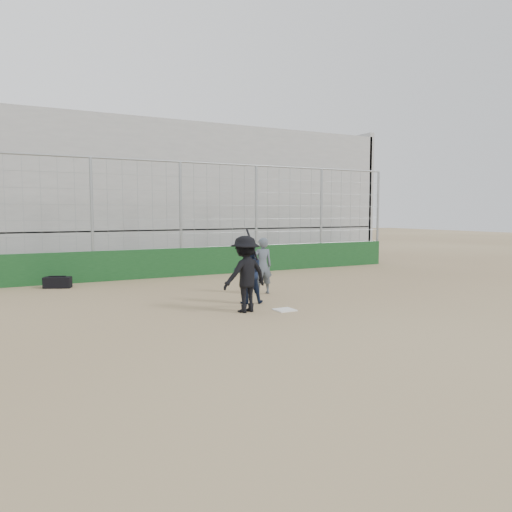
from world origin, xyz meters
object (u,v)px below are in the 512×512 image
batter_at_plate (245,274)px  catcher_crouched (248,283)px  umpire (262,269)px  equipment_bag (57,282)px

batter_at_plate → catcher_crouched: bearing=58.7°
catcher_crouched → umpire: (1.01, 1.12, 0.18)m
catcher_crouched → equipment_bag: bearing=128.2°
umpire → batter_at_plate: bearing=58.7°
batter_at_plate → equipment_bag: bearing=119.8°
batter_at_plate → umpire: bearing=52.4°
batter_at_plate → umpire: size_ratio=1.34×
catcher_crouched → equipment_bag: size_ratio=1.23×
equipment_bag → umpire: bearing=-37.9°
batter_at_plate → umpire: 2.54m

